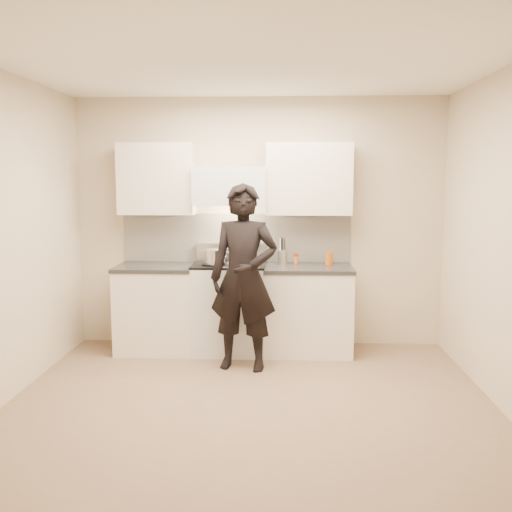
% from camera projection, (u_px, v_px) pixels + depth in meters
% --- Properties ---
extents(ground_plane, '(4.00, 4.00, 0.00)m').
position_uv_depth(ground_plane, '(250.00, 402.00, 4.70)').
color(ground_plane, '#7F634B').
extents(room_shell, '(4.04, 3.54, 2.70)m').
position_uv_depth(room_shell, '(246.00, 206.00, 4.86)').
color(room_shell, '#C8B296').
rests_on(room_shell, ground).
extents(stove, '(0.76, 0.65, 0.96)m').
position_uv_depth(stove, '(230.00, 307.00, 6.06)').
color(stove, silver).
rests_on(stove, ground).
extents(counter_right, '(0.92, 0.67, 0.92)m').
position_uv_depth(counter_right, '(308.00, 309.00, 6.02)').
color(counter_right, silver).
rests_on(counter_right, ground).
extents(counter_left, '(0.82, 0.67, 0.92)m').
position_uv_depth(counter_left, '(157.00, 307.00, 6.10)').
color(counter_left, silver).
rests_on(counter_left, ground).
extents(wok, '(0.31, 0.39, 0.25)m').
position_uv_depth(wok, '(241.00, 252.00, 6.12)').
color(wok, '#B9BBC3').
rests_on(wok, stove).
extents(stock_pot, '(0.32, 0.25, 0.15)m').
position_uv_depth(stock_pot, '(215.00, 257.00, 5.86)').
color(stock_pot, '#B9BBC3').
rests_on(stock_pot, stove).
extents(utensil_crock, '(0.10, 0.10, 0.28)m').
position_uv_depth(utensil_crock, '(282.00, 256.00, 6.14)').
color(utensil_crock, '#BBBAC0').
rests_on(utensil_crock, counter_right).
extents(spice_jar, '(0.05, 0.05, 0.11)m').
position_uv_depth(spice_jar, '(296.00, 259.00, 6.14)').
color(spice_jar, orange).
rests_on(spice_jar, counter_right).
extents(oil_glass, '(0.08, 0.08, 0.14)m').
position_uv_depth(oil_glass, '(329.00, 258.00, 6.06)').
color(oil_glass, '#AA4F10').
rests_on(oil_glass, counter_right).
extents(person, '(0.71, 0.53, 1.79)m').
position_uv_depth(person, '(244.00, 277.00, 5.43)').
color(person, black).
rests_on(person, ground).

